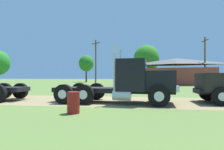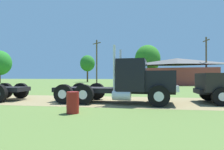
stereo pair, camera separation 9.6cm
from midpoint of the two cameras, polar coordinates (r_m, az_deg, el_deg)
The scene contains 10 objects.
ground_plane at distance 12.58m, azimuth -4.58°, elevation -7.65°, with size 200.00×200.00×0.00m, color #597335.
dirt_track at distance 12.58m, azimuth -4.58°, elevation -7.63°, with size 120.00×5.38×0.01m, color #8C7B52.
truck_foreground_white at distance 11.38m, azimuth 5.85°, elevation -2.19°, with size 7.49×3.17×3.34m.
steel_barrel at distance 8.42m, azimuth -11.31°, elevation -8.06°, with size 0.53×0.53×0.93m, color maroon.
shed_building at distance 36.95m, azimuth 18.91°, elevation 0.85°, with size 14.44×7.43×4.92m.
utility_pole_near at distance 34.63m, azimuth -4.51°, elevation 4.14°, with size 1.77×1.53×8.16m.
utility_pole_far at distance 36.31m, azimuth 26.38°, elevation 4.08°, with size 0.46×2.20×8.30m.
tree_left at distance 51.85m, azimuth -30.48°, elevation 3.14°, with size 5.25×5.25×7.64m.
tree_mid at distance 54.07m, azimuth -7.29°, elevation 3.45°, with size 4.13×4.13×7.52m.
tree_right at distance 42.71m, azimuth 10.62°, elevation 4.73°, with size 5.55×5.55×8.47m.
Camera 2 is at (2.93, -12.14, 1.58)m, focal length 30.62 mm.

